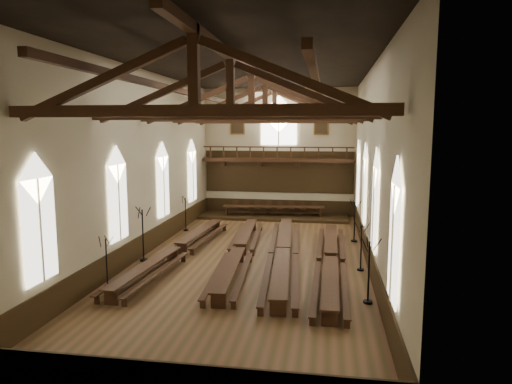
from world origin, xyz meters
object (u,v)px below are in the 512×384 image
at_px(high_table, 273,208).
at_px(candelabrum_right_near, 368,284).
at_px(dais, 273,217).
at_px(refectory_row_d, 331,258).
at_px(candelabrum_left_near, 107,272).
at_px(candelabrum_right_mid, 361,256).
at_px(refectory_row_a, 178,248).
at_px(refectory_row_c, 283,251).
at_px(refectory_row_b, 239,249).
at_px(candelabrum_right_far, 354,229).
at_px(candelabrum_left_far, 186,220).
at_px(candelabrum_left_mid, 143,245).

height_order(high_table, candelabrum_right_near, candelabrum_right_near).
bearing_deg(dais, refectory_row_d, -70.57).
bearing_deg(candelabrum_left_near, candelabrum_right_mid, 20.34).
relative_size(refectory_row_a, refectory_row_c, 0.96).
bearing_deg(refectory_row_b, candelabrum_right_near, -40.31).
distance_m(refectory_row_b, candelabrum_right_far, 7.85).
relative_size(candelabrum_left_far, candelabrum_right_far, 0.91).
distance_m(refectory_row_b, dais, 11.32).
relative_size(refectory_row_b, refectory_row_d, 1.00).
height_order(dais, candelabrum_right_mid, candelabrum_right_mid).
bearing_deg(dais, candelabrum_right_mid, -64.95).
xyz_separation_m(refectory_row_b, refectory_row_d, (4.80, -0.96, 0.00)).
bearing_deg(candelabrum_right_mid, high_table, 115.05).
relative_size(refectory_row_c, refectory_row_d, 1.04).
bearing_deg(dais, high_table, 0.00).
bearing_deg(candelabrum_left_far, candelabrum_right_near, -45.54).
relative_size(refectory_row_a, candelabrum_right_mid, 5.89).
bearing_deg(high_table, dais, 180.00).
height_order(refectory_row_d, candelabrum_right_mid, candelabrum_right_mid).
distance_m(refectory_row_d, candelabrum_left_far, 11.91).
relative_size(refectory_row_d, candelabrum_left_near, 6.19).
bearing_deg(dais, candelabrum_right_far, -48.64).
bearing_deg(candelabrum_right_near, refectory_row_a, 152.56).
height_order(refectory_row_d, candelabrum_left_mid, candelabrum_left_mid).
relative_size(refectory_row_b, candelabrum_right_far, 5.46).
distance_m(refectory_row_c, candelabrum_right_far, 6.28).
xyz_separation_m(high_table, candelabrum_right_mid, (5.77, -12.36, -0.08)).
xyz_separation_m(refectory_row_a, refectory_row_c, (5.63, 0.18, 0.04)).
height_order(candelabrum_right_near, candelabrum_right_far, candelabrum_right_near).
bearing_deg(candelabrum_right_near, candelabrum_right_mid, 90.00).
distance_m(refectory_row_c, dais, 11.64).
bearing_deg(dais, candelabrum_left_near, -107.92).
bearing_deg(refectory_row_c, refectory_row_a, -178.18).
distance_m(refectory_row_a, refectory_row_d, 8.10).
distance_m(candelabrum_left_near, candelabrum_left_far, 11.18).
distance_m(refectory_row_d, high_table, 13.01).
bearing_deg(refectory_row_d, candelabrum_left_far, 144.15).
relative_size(dais, high_table, 1.45).
bearing_deg(dais, candelabrum_right_near, -70.82).
distance_m(high_table, candelabrum_left_mid, 13.58).
height_order(refectory_row_c, high_table, high_table).
xyz_separation_m(candelabrum_left_mid, candelabrum_left_far, (0.00, 7.19, -0.16)).
distance_m(refectory_row_d, candelabrum_right_mid, 1.46).
relative_size(refectory_row_d, candelabrum_right_mid, 5.89).
bearing_deg(refectory_row_d, high_table, 109.43).
bearing_deg(candelabrum_left_near, refectory_row_a, 71.89).
bearing_deg(refectory_row_d, candelabrum_right_near, -71.56).
bearing_deg(dais, refectory_row_b, -92.39).
bearing_deg(candelabrum_left_mid, candelabrum_right_mid, 0.68).
relative_size(candelabrum_left_near, candelabrum_right_mid, 0.95).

